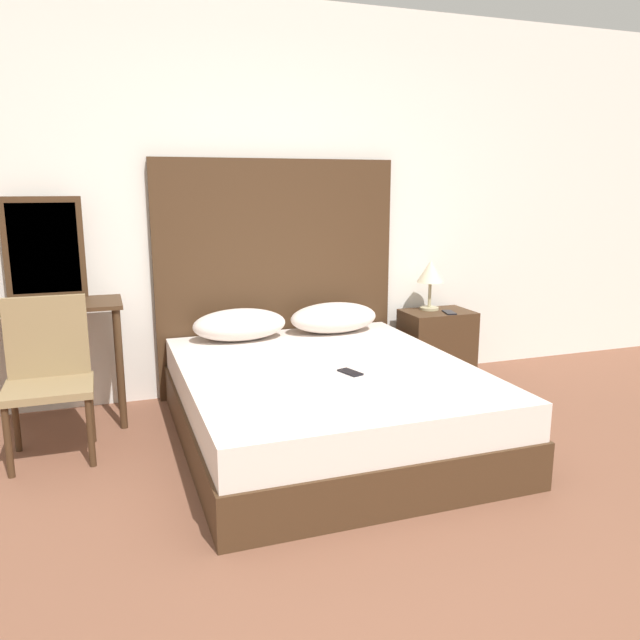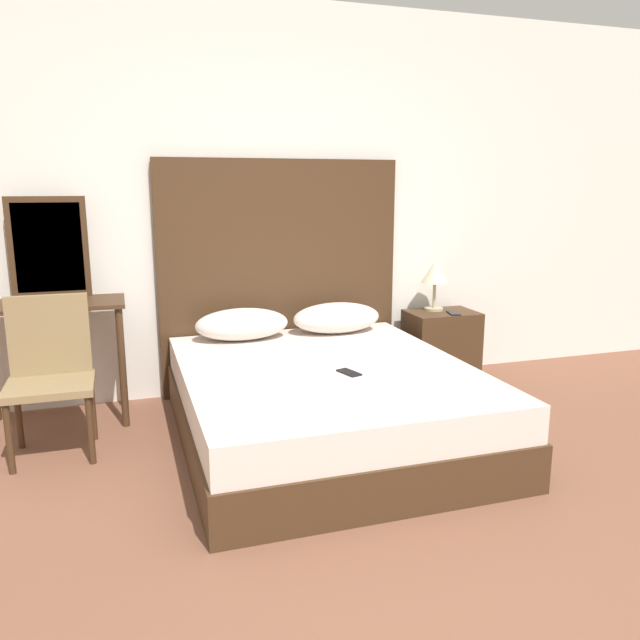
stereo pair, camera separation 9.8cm
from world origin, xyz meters
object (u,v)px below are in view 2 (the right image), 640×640
at_px(bed, 325,403).
at_px(phone_on_bed, 349,373).
at_px(chair, 50,367).
at_px(nightstand, 441,346).
at_px(phone_on_nightstand, 453,313).
at_px(table_lamp, 435,274).
at_px(vanity_desk, 53,328).

relative_size(bed, phone_on_bed, 12.02).
xyz_separation_m(bed, phone_on_bed, (0.08, -0.19, 0.23)).
height_order(phone_on_bed, chair, chair).
bearing_deg(nightstand, phone_on_bed, -138.57).
height_order(bed, phone_on_bed, phone_on_bed).
bearing_deg(bed, phone_on_nightstand, 29.80).
relative_size(phone_on_bed, table_lamp, 0.43).
height_order(bed, phone_on_nightstand, phone_on_nightstand).
height_order(nightstand, chair, chair).
bearing_deg(nightstand, chair, -169.82).
distance_m(phone_on_bed, chair, 1.66).
xyz_separation_m(phone_on_bed, phone_on_nightstand, (1.16, 0.90, 0.09)).
distance_m(phone_on_bed, table_lamp, 1.56).
relative_size(table_lamp, phone_on_nightstand, 2.34).
height_order(bed, nightstand, nightstand).
distance_m(phone_on_nightstand, chair, 2.77).
xyz_separation_m(nightstand, phone_on_nightstand, (0.04, -0.09, 0.27)).
bearing_deg(vanity_desk, nightstand, 1.14).
height_order(bed, chair, chair).
bearing_deg(table_lamp, bed, -143.07).
relative_size(bed, table_lamp, 5.20).
bearing_deg(nightstand, bed, -146.20).
bearing_deg(chair, nightstand, 10.18).
xyz_separation_m(bed, chair, (-1.50, 0.32, 0.27)).
distance_m(table_lamp, phone_on_nightstand, 0.33).
relative_size(phone_on_nightstand, vanity_desk, 0.19).
height_order(phone_on_bed, table_lamp, table_lamp).
xyz_separation_m(bed, vanity_desk, (-1.51, 0.75, 0.39)).
bearing_deg(bed, vanity_desk, 153.73).
height_order(phone_on_bed, nightstand, nightstand).
bearing_deg(phone_on_nightstand, table_lamp, 115.47).
distance_m(bed, phone_on_bed, 0.31).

